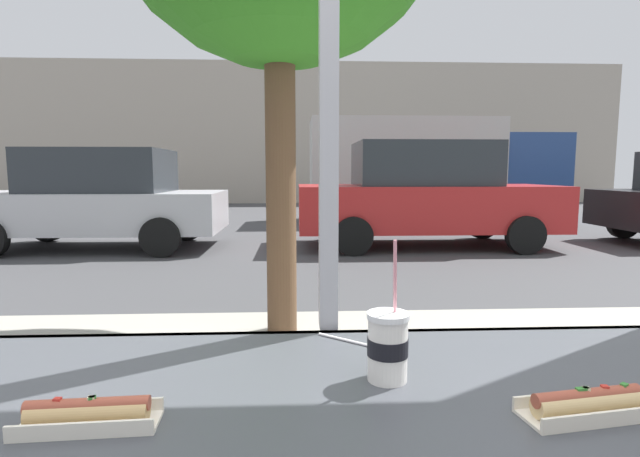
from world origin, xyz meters
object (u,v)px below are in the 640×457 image
(hotdog_tray_far, at_px, (88,414))
(box_truck, at_px, (430,166))
(soda_cup_right, at_px, (388,345))
(parked_car_silver, at_px, (99,199))
(hotdog_tray_near, at_px, (587,404))
(parked_car_red, at_px, (425,195))

(hotdog_tray_far, height_order, box_truck, box_truck)
(soda_cup_right, xyz_separation_m, parked_car_silver, (-3.67, 7.74, -0.12))
(hotdog_tray_near, distance_m, box_truck, 12.74)
(parked_car_silver, bearing_deg, parked_car_red, 0.00)
(hotdog_tray_far, xyz_separation_m, box_truck, (3.99, 12.34, 0.57))
(parked_car_silver, xyz_separation_m, parked_car_red, (5.81, 0.00, 0.06))
(parked_car_silver, height_order, parked_car_red, parked_car_red)
(soda_cup_right, relative_size, parked_car_silver, 0.07)
(soda_cup_right, distance_m, hotdog_tray_far, 0.57)
(box_truck, bearing_deg, parked_car_red, -106.42)
(parked_car_silver, bearing_deg, soda_cup_right, -64.60)
(soda_cup_right, relative_size, hotdog_tray_near, 1.21)
(hotdog_tray_near, height_order, parked_car_red, parked_car_red)
(hotdog_tray_near, distance_m, parked_car_silver, 8.86)
(hotdog_tray_far, bearing_deg, parked_car_red, 71.27)
(hotdog_tray_far, relative_size, parked_car_red, 0.05)
(parked_car_red, bearing_deg, hotdog_tray_near, -102.88)
(hotdog_tray_far, xyz_separation_m, parked_car_silver, (-3.13, 7.90, -0.07))
(hotdog_tray_near, xyz_separation_m, parked_car_red, (1.81, 7.90, -0.01))
(parked_car_silver, bearing_deg, hotdog_tray_near, -63.16)
(hotdog_tray_near, bearing_deg, soda_cup_right, 152.87)
(box_truck, bearing_deg, parked_car_silver, -148.04)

